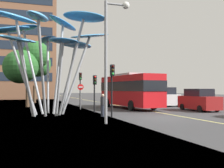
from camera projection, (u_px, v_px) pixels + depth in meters
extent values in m
cube|color=#38383A|center=(163.00, 118.00, 19.21)|extent=(120.00, 240.00, 0.10)
cube|color=#E0D666|center=(184.00, 117.00, 19.73)|extent=(0.16, 144.00, 0.01)
cube|color=red|center=(129.00, 90.00, 28.48)|extent=(3.36, 10.04, 3.05)
cube|color=black|center=(129.00, 86.00, 28.48)|extent=(3.39, 10.14, 0.98)
cube|color=yellow|center=(111.00, 80.00, 32.96)|extent=(1.33, 0.23, 0.36)
cube|color=#B2B2B7|center=(129.00, 75.00, 28.51)|extent=(2.14, 3.61, 0.24)
cylinder|color=black|center=(127.00, 102.00, 31.73)|extent=(0.37, 0.98, 0.96)
cylinder|color=black|center=(107.00, 103.00, 30.76)|extent=(0.37, 0.98, 0.96)
cylinder|color=black|center=(153.00, 105.00, 26.45)|extent=(0.37, 0.98, 0.96)
cylinder|color=black|center=(131.00, 106.00, 25.48)|extent=(0.37, 0.98, 0.96)
cylinder|color=#9EA0A5|center=(76.00, 74.00, 22.33)|extent=(2.48, 0.34, 6.52)
ellipsoid|color=#4CA3E5|center=(90.00, 36.00, 22.81)|extent=(3.42, 1.87, 0.84)
cylinder|color=#9EA0A5|center=(69.00, 78.00, 23.19)|extent=(1.43, 1.03, 5.95)
ellipsoid|color=#4299E0|center=(75.00, 44.00, 23.79)|extent=(3.97, 3.35, 0.69)
cylinder|color=#9EA0A5|center=(59.00, 67.00, 22.84)|extent=(1.19, 1.41, 7.74)
ellipsoid|color=#388EDB|center=(63.00, 23.00, 23.59)|extent=(3.57, 3.94, 1.12)
cylinder|color=#9EA0A5|center=(48.00, 75.00, 23.74)|extent=(0.33, 2.63, 6.60)
ellipsoid|color=#388EDB|center=(48.00, 40.00, 24.97)|extent=(1.82, 3.85, 0.57)
cylinder|color=#9EA0A5|center=(32.00, 70.00, 22.69)|extent=(1.83, 2.35, 7.33)
ellipsoid|color=#2D7FD1|center=(23.00, 28.00, 23.50)|extent=(3.16, 3.65, 0.38)
cylinder|color=#9EA0A5|center=(22.00, 73.00, 21.16)|extent=(2.38, 0.52, 6.65)
ellipsoid|color=#388EDB|center=(7.00, 30.00, 21.02)|extent=(3.57, 1.83, 0.82)
cylinder|color=#9EA0A5|center=(25.00, 68.00, 19.98)|extent=(1.50, 0.96, 7.19)
ellipsoid|color=#4299E0|center=(16.00, 17.00, 19.53)|extent=(3.54, 2.66, 0.78)
cylinder|color=#9EA0A5|center=(26.00, 79.00, 19.33)|extent=(1.48, 1.48, 5.50)
ellipsoid|color=#4CA3E5|center=(17.00, 39.00, 18.63)|extent=(3.48, 3.49, 0.69)
cylinder|color=#9EA0A5|center=(42.00, 69.00, 19.22)|extent=(0.91, 2.40, 6.90)
ellipsoid|color=#4CA3E5|center=(38.00, 17.00, 18.15)|extent=(2.20, 3.79, 0.89)
cylinder|color=#9EA0A5|center=(60.00, 79.00, 20.26)|extent=(0.63, 1.16, 5.56)
ellipsoid|color=#2D7FD1|center=(63.00, 41.00, 19.94)|extent=(2.63, 4.00, 1.11)
cylinder|color=#9EA0A5|center=(71.00, 67.00, 20.72)|extent=(1.89, 1.70, 7.46)
ellipsoid|color=#388EDB|center=(84.00, 17.00, 20.36)|extent=(3.78, 3.61, 1.29)
cylinder|color=black|center=(112.00, 91.00, 19.31)|extent=(0.12, 0.12, 3.74)
cube|color=black|center=(112.00, 70.00, 19.21)|extent=(0.28, 0.24, 0.80)
sphere|color=#390706|center=(113.00, 66.00, 19.09)|extent=(0.18, 0.18, 0.18)
sphere|color=#3A2707|center=(113.00, 70.00, 19.08)|extent=(0.18, 0.18, 0.18)
sphere|color=green|center=(113.00, 74.00, 19.08)|extent=(0.18, 0.18, 0.18)
cylinder|color=black|center=(94.00, 94.00, 23.58)|extent=(0.12, 0.12, 3.20)
cube|color=black|center=(95.00, 80.00, 23.47)|extent=(0.28, 0.24, 0.80)
sphere|color=red|center=(95.00, 77.00, 23.35)|extent=(0.18, 0.18, 0.18)
sphere|color=#3A2707|center=(95.00, 80.00, 23.35)|extent=(0.18, 0.18, 0.18)
sphere|color=black|center=(95.00, 83.00, 23.34)|extent=(0.18, 0.18, 0.18)
cylinder|color=black|center=(80.00, 90.00, 30.40)|extent=(0.12, 0.12, 3.84)
cube|color=black|center=(80.00, 76.00, 30.29)|extent=(0.28, 0.24, 0.80)
sphere|color=#390706|center=(81.00, 74.00, 30.18)|extent=(0.18, 0.18, 0.18)
sphere|color=#3A2707|center=(81.00, 76.00, 30.17)|extent=(0.18, 0.18, 0.18)
sphere|color=green|center=(81.00, 79.00, 30.17)|extent=(0.18, 0.18, 0.18)
cube|color=maroon|center=(199.00, 102.00, 25.38)|extent=(1.78, 4.45, 1.18)
cube|color=black|center=(199.00, 92.00, 25.39)|extent=(1.63, 2.45, 0.69)
cylinder|color=black|center=(198.00, 106.00, 26.96)|extent=(0.20, 0.60, 0.60)
cylinder|color=black|center=(182.00, 107.00, 26.40)|extent=(0.20, 0.60, 0.60)
cylinder|color=black|center=(217.00, 108.00, 24.33)|extent=(0.20, 0.60, 0.60)
cylinder|color=black|center=(200.00, 109.00, 23.78)|extent=(0.20, 0.60, 0.60)
cube|color=silver|center=(165.00, 99.00, 32.39)|extent=(1.88, 4.00, 1.22)
cube|color=black|center=(165.00, 91.00, 32.41)|extent=(1.73, 2.20, 0.82)
cylinder|color=black|center=(167.00, 103.00, 33.85)|extent=(0.20, 0.60, 0.60)
cylinder|color=black|center=(153.00, 103.00, 33.26)|extent=(0.20, 0.60, 0.60)
cylinder|color=black|center=(178.00, 104.00, 31.49)|extent=(0.20, 0.60, 0.60)
cylinder|color=black|center=(163.00, 104.00, 30.91)|extent=(0.20, 0.60, 0.60)
cube|color=navy|center=(141.00, 97.00, 38.35)|extent=(1.87, 4.40, 1.36)
cube|color=black|center=(141.00, 90.00, 38.36)|extent=(1.72, 2.42, 0.72)
cylinder|color=black|center=(143.00, 101.00, 39.92)|extent=(0.20, 0.60, 0.60)
cylinder|color=black|center=(131.00, 101.00, 39.34)|extent=(0.20, 0.60, 0.60)
cylinder|color=black|center=(151.00, 102.00, 37.33)|extent=(0.20, 0.60, 0.60)
cylinder|color=black|center=(138.00, 102.00, 36.75)|extent=(0.20, 0.60, 0.60)
cylinder|color=gray|center=(106.00, 62.00, 15.97)|extent=(0.18, 0.18, 7.21)
cylinder|color=gray|center=(116.00, 4.00, 16.23)|extent=(1.26, 0.12, 0.12)
sphere|color=silver|center=(126.00, 5.00, 16.42)|extent=(0.44, 0.44, 0.44)
cylinder|color=brown|center=(28.00, 90.00, 30.77)|extent=(0.43, 0.43, 3.71)
sphere|color=#286028|center=(23.00, 68.00, 31.32)|extent=(3.04, 3.04, 3.04)
sphere|color=#286028|center=(36.00, 55.00, 32.03)|extent=(3.21, 3.21, 3.21)
sphere|color=#286028|center=(22.00, 66.00, 30.71)|extent=(3.70, 3.70, 3.70)
sphere|color=#286028|center=(20.00, 67.00, 31.31)|extent=(3.83, 3.83, 3.83)
cylinder|color=brown|center=(35.00, 94.00, 39.96)|extent=(0.43, 0.43, 2.53)
sphere|color=#286028|center=(31.00, 64.00, 39.68)|extent=(3.46, 3.46, 3.46)
sphere|color=#286028|center=(42.00, 67.00, 39.90)|extent=(2.61, 2.61, 2.61)
sphere|color=#286028|center=(37.00, 64.00, 40.33)|extent=(3.94, 3.94, 3.94)
cylinder|color=#2D3342|center=(103.00, 111.00, 20.07)|extent=(0.29, 0.29, 0.84)
cylinder|color=#333338|center=(103.00, 101.00, 20.08)|extent=(0.34, 0.34, 0.60)
sphere|color=beige|center=(103.00, 95.00, 20.09)|extent=(0.22, 0.22, 0.22)
cylinder|color=gray|center=(80.00, 97.00, 26.91)|extent=(0.08, 0.08, 2.51)
cylinder|color=red|center=(81.00, 87.00, 26.90)|extent=(0.60, 0.03, 0.60)
cube|color=white|center=(81.00, 87.00, 26.87)|extent=(0.40, 0.04, 0.11)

